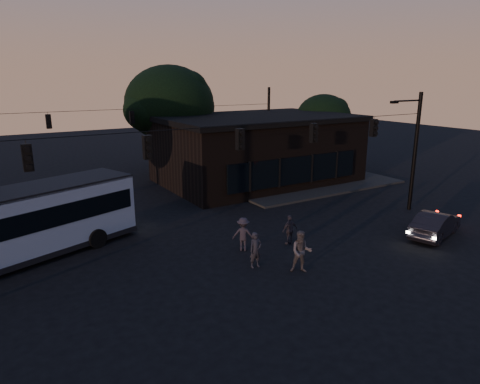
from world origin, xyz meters
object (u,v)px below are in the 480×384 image
pedestrian_a (256,250)px  pedestrian_d (243,234)px  building (257,149)px  car (435,224)px  bus (8,225)px  pedestrian_b (301,252)px  pedestrian_c (290,230)px

pedestrian_a → pedestrian_d: (0.57, 1.96, 0.02)m
building → pedestrian_a: building is taller
building → pedestrian_a: (-9.44, -14.04, -1.88)m
car → pedestrian_a: 10.61m
pedestrian_d → pedestrian_a: bearing=112.3°
building → car: (1.00, -15.87, -2.02)m
building → bus: bearing=-157.4°
pedestrian_a → pedestrian_d: pedestrian_d is taller
pedestrian_b → pedestrian_c: pedestrian_b is taller
bus → pedestrian_d: bearing=-42.6°
bus → car: bearing=-41.6°
building → pedestrian_b: bearing=-117.3°
bus → pedestrian_b: size_ratio=6.44×
building → pedestrian_c: size_ratio=9.88×
pedestrian_b → car: bearing=31.9°
building → pedestrian_c: bearing=-116.9°
pedestrian_b → pedestrian_d: size_ratio=1.12×
car → pedestrian_c: (-7.42, 3.22, 0.09)m
car → pedestrian_b: 9.03m
pedestrian_a → pedestrian_c: bearing=25.7°
bus → pedestrian_a: (9.36, -6.19, -1.08)m
pedestrian_d → bus: bearing=15.5°
pedestrian_a → bus: bearing=147.8°
pedestrian_c → pedestrian_d: bearing=-13.7°
pedestrian_a → building: bearing=57.3°
pedestrian_b → pedestrian_d: bearing=138.2°
bus → pedestrian_a: 11.27m
bus → pedestrian_d: 10.85m
pedestrian_c → car: bearing=156.2°
pedestrian_a → pedestrian_b: bearing=-44.7°
bus → pedestrian_b: (10.78, -7.66, -0.95)m
bus → pedestrian_c: bus is taller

